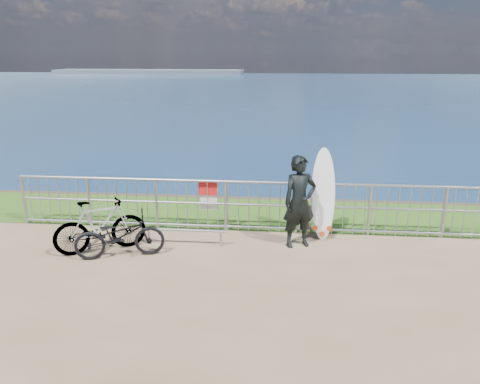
# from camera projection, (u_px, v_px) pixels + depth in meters

# --- Properties ---
(grass_strip) EXTENTS (120.00, 120.00, 0.00)m
(grass_strip) POSITION_uv_depth(u_px,v_px,m) (252.00, 214.00, 11.09)
(grass_strip) COLOR #2A5517
(grass_strip) RESTS_ON ground
(seascape) EXTENTS (260.00, 260.00, 5.00)m
(seascape) POSITION_uv_depth(u_px,v_px,m) (150.00, 74.00, 154.05)
(seascape) COLOR brown
(seascape) RESTS_ON ground
(railing) EXTENTS (10.06, 0.10, 1.13)m
(railing) POSITION_uv_depth(u_px,v_px,m) (249.00, 206.00, 9.88)
(railing) COLOR gray
(railing) RESTS_ON ground
(surfer) EXTENTS (0.78, 0.65, 1.83)m
(surfer) POSITION_uv_depth(u_px,v_px,m) (300.00, 202.00, 9.06)
(surfer) COLOR black
(surfer) RESTS_ON ground
(surfboard) EXTENTS (0.53, 0.48, 1.87)m
(surfboard) POSITION_uv_depth(u_px,v_px,m) (323.00, 197.00, 9.51)
(surfboard) COLOR white
(surfboard) RESTS_ON ground
(bicycle_near) EXTENTS (1.74, 1.06, 0.86)m
(bicycle_near) POSITION_uv_depth(u_px,v_px,m) (120.00, 236.00, 8.69)
(bicycle_near) COLOR black
(bicycle_near) RESTS_ON ground
(bicycle_far) EXTENTS (1.76, 1.25, 1.04)m
(bicycle_far) POSITION_uv_depth(u_px,v_px,m) (100.00, 226.00, 8.91)
(bicycle_far) COLOR black
(bicycle_far) RESTS_ON ground
(bike_rack) EXTENTS (1.65, 0.05, 0.35)m
(bike_rack) POSITION_uv_depth(u_px,v_px,m) (184.00, 232.00, 9.26)
(bike_rack) COLOR gray
(bike_rack) RESTS_ON ground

